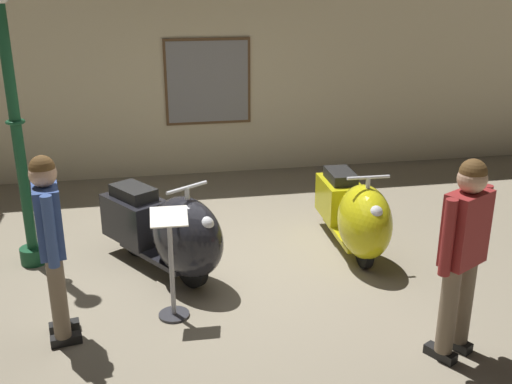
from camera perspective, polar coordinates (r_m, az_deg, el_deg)
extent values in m
plane|color=gray|center=(6.35, -2.86, -7.46)|extent=(60.00, 60.00, 0.00)
cube|color=beige|center=(9.16, -6.18, 12.56)|extent=(18.00, 0.20, 3.54)
cube|color=brown|center=(9.12, -4.62, 10.44)|extent=(1.29, 0.03, 1.28)
cube|color=gray|center=(9.10, -4.60, 10.42)|extent=(1.21, 0.01, 1.20)
cylinder|color=black|center=(5.98, -6.18, -7.09)|extent=(0.30, 0.40, 0.43)
cylinder|color=silver|center=(5.98, -6.18, -7.09)|extent=(0.19, 0.22, 0.19)
cylinder|color=black|center=(6.73, -11.52, -4.19)|extent=(0.30, 0.40, 0.43)
cylinder|color=silver|center=(6.73, -11.52, -4.19)|extent=(0.19, 0.22, 0.19)
cube|color=black|center=(6.35, -9.00, -5.74)|extent=(0.87, 1.05, 0.05)
ellipsoid|color=black|center=(5.88, -6.61, -4.29)|extent=(0.95, 1.05, 0.81)
cube|color=black|center=(6.61, -11.45, -2.45)|extent=(0.75, 0.84, 0.47)
cube|color=black|center=(6.50, -11.63, -0.02)|extent=(0.53, 0.59, 0.13)
sphere|color=silver|center=(5.58, -4.81, -3.12)|extent=(0.16, 0.16, 0.16)
cylinder|color=silver|center=(5.72, -6.56, -0.99)|extent=(0.05, 0.05, 0.30)
cylinder|color=silver|center=(5.67, -6.61, 0.42)|extent=(0.41, 0.29, 0.03)
cylinder|color=black|center=(6.43, 10.29, -5.36)|extent=(0.09, 0.41, 0.41)
cylinder|color=silver|center=(6.43, 10.29, -5.36)|extent=(0.10, 0.19, 0.18)
cylinder|color=black|center=(7.27, 7.78, -2.19)|extent=(0.09, 0.41, 0.41)
cylinder|color=silver|center=(7.27, 7.78, -2.19)|extent=(0.10, 0.19, 0.18)
cube|color=gold|center=(6.86, 8.95, -3.84)|extent=(0.39, 0.98, 0.05)
ellipsoid|color=gold|center=(6.36, 10.30, -2.80)|extent=(0.55, 0.87, 0.77)
cube|color=gold|center=(7.16, 7.96, -0.65)|extent=(0.42, 0.70, 0.45)
cube|color=black|center=(7.06, 8.07, 1.52)|extent=(0.30, 0.50, 0.12)
sphere|color=silver|center=(6.03, 11.32, -1.96)|extent=(0.15, 0.15, 0.15)
cylinder|color=silver|center=(6.21, 10.59, 0.13)|extent=(0.04, 0.04, 0.29)
cylinder|color=silver|center=(6.16, 10.68, 1.38)|extent=(0.45, 0.04, 0.03)
cylinder|color=#144728|center=(6.89, -20.43, -5.66)|extent=(0.28, 0.28, 0.18)
cylinder|color=#144728|center=(6.46, -21.84, 5.15)|extent=(0.11, 0.11, 2.50)
torus|color=#144728|center=(6.43, -21.98, 6.23)|extent=(0.19, 0.19, 0.04)
cube|color=black|center=(5.38, 18.52, -13.53)|extent=(0.21, 0.28, 0.08)
cylinder|color=#72604C|center=(5.14, 19.26, -9.38)|extent=(0.14, 0.14, 0.82)
cube|color=black|center=(5.22, 17.17, -14.50)|extent=(0.21, 0.28, 0.08)
cylinder|color=#72604C|center=(4.97, 17.90, -10.26)|extent=(0.14, 0.14, 0.82)
cube|color=maroon|center=(4.79, 19.39, -3.30)|extent=(0.43, 0.36, 0.58)
cylinder|color=maroon|center=(4.99, 20.81, -2.69)|extent=(0.09, 0.09, 0.60)
cylinder|color=maroon|center=(4.61, 17.83, -4.19)|extent=(0.09, 0.09, 0.60)
sphere|color=tan|center=(4.66, 19.94, 1.20)|extent=(0.22, 0.22, 0.22)
sphere|color=brown|center=(4.64, 20.01, 1.78)|extent=(0.20, 0.20, 0.20)
cube|color=black|center=(5.40, -17.65, -13.26)|extent=(0.27, 0.14, 0.08)
cylinder|color=#72604C|center=(5.18, -18.37, -9.18)|extent=(0.14, 0.14, 0.80)
cube|color=black|center=(5.59, -17.81, -12.10)|extent=(0.27, 0.14, 0.08)
cylinder|color=#72604C|center=(5.37, -18.51, -8.12)|extent=(0.14, 0.14, 0.80)
cube|color=#334C8C|center=(5.03, -19.19, -2.53)|extent=(0.26, 0.40, 0.57)
cylinder|color=#334C8C|center=(4.82, -19.05, -3.62)|extent=(0.09, 0.09, 0.59)
cylinder|color=#334C8C|center=(5.25, -19.29, -1.73)|extent=(0.09, 0.09, 0.59)
sphere|color=tan|center=(4.90, -19.69, 1.65)|extent=(0.22, 0.22, 0.22)
sphere|color=brown|center=(4.89, -19.75, 2.19)|extent=(0.20, 0.20, 0.20)
cylinder|color=#333338|center=(5.60, -7.82, -11.52)|extent=(0.28, 0.28, 0.02)
cylinder|color=#A5A5AD|center=(5.37, -8.06, -7.15)|extent=(0.04, 0.04, 0.93)
cube|color=silver|center=(5.17, -8.31, -2.35)|extent=(0.33, 0.23, 0.12)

